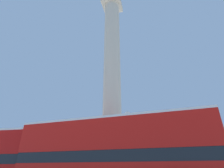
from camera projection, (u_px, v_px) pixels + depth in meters
monument_column at (112, 96)px, 18.10m from camera, size 5.37×5.37×23.82m
bus_a at (113, 157)px, 9.41m from camera, size 10.75×3.48×4.40m
street_lamp at (129, 150)px, 12.11m from camera, size 0.38×0.38×5.82m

